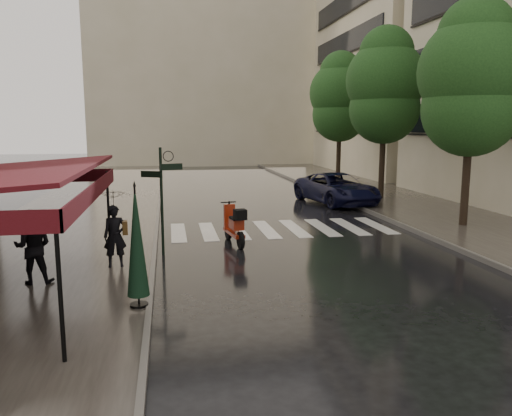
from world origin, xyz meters
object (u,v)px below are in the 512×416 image
object	(u,v)px
scooter	(235,226)
parasol_front	(137,241)
pedestrian_with_umbrella	(114,205)
parked_car	(337,188)
pedestrian_terrace	(33,247)

from	to	relation	value
scooter	parasol_front	bearing A→B (deg)	-125.08
pedestrian_with_umbrella	parked_car	xyz separation A→B (m)	(9.38, 9.96, -1.00)
pedestrian_with_umbrella	parked_car	world-z (taller)	pedestrian_with_umbrella
parked_car	scooter	bearing A→B (deg)	-139.18
scooter	pedestrian_terrace	bearing A→B (deg)	-154.56
scooter	parked_car	distance (m)	9.67
pedestrian_terrace	parasol_front	xyz separation A→B (m)	(2.43, -1.94, 0.47)
pedestrian_with_umbrella	scooter	xyz separation A→B (m)	(3.39, 2.36, -1.14)
pedestrian_with_umbrella	parasol_front	bearing A→B (deg)	-83.48
pedestrian_terrace	parasol_front	world-z (taller)	parasol_front
parasol_front	pedestrian_terrace	bearing A→B (deg)	141.35
scooter	parasol_front	world-z (taller)	parasol_front
pedestrian_terrace	parked_car	distance (m)	15.66
pedestrian_with_umbrella	parked_car	bearing A→B (deg)	39.90
pedestrian_terrace	parasol_front	distance (m)	3.14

